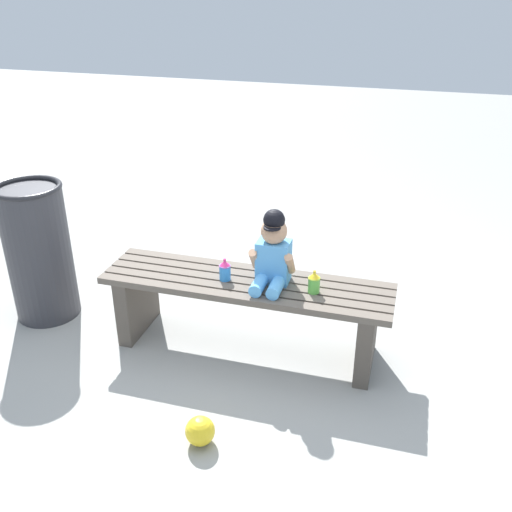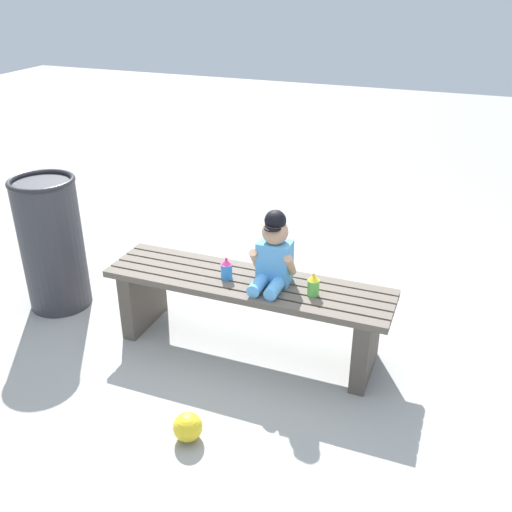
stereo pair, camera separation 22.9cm
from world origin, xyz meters
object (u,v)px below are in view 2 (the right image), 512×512
(sippy_cup_left, at_px, (226,269))
(toy_ball, at_px, (188,427))
(trash_bin, at_px, (52,244))
(child_figure, at_px, (274,253))
(park_bench, at_px, (247,303))
(sippy_cup_right, at_px, (313,285))

(sippy_cup_left, xyz_separation_m, toy_ball, (0.12, -0.73, -0.42))
(toy_ball, bearing_deg, trash_bin, 149.31)
(child_figure, xyz_separation_m, trash_bin, (-1.41, -0.01, -0.18))
(sippy_cup_left, bearing_deg, park_bench, 9.81)
(child_figure, height_order, sippy_cup_left, child_figure)
(park_bench, bearing_deg, trash_bin, 179.54)
(child_figure, bearing_deg, park_bench, -171.27)
(sippy_cup_right, xyz_separation_m, trash_bin, (-1.64, 0.03, -0.07))
(child_figure, relative_size, trash_bin, 0.49)
(sippy_cup_left, bearing_deg, trash_bin, 178.56)
(park_bench, relative_size, sippy_cup_left, 12.52)
(sippy_cup_left, xyz_separation_m, sippy_cup_right, (0.48, 0.00, 0.00))
(sippy_cup_left, height_order, toy_ball, sippy_cup_left)
(park_bench, distance_m, trash_bin, 1.28)
(sippy_cup_right, height_order, trash_bin, trash_bin)
(park_bench, xyz_separation_m, sippy_cup_left, (-0.11, -0.02, 0.20))
(park_bench, relative_size, trash_bin, 1.87)
(park_bench, bearing_deg, sippy_cup_left, -170.19)
(toy_ball, distance_m, trash_bin, 1.54)
(sippy_cup_right, relative_size, trash_bin, 0.15)
(sippy_cup_left, bearing_deg, toy_ball, -80.54)
(toy_ball, bearing_deg, park_bench, 90.93)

